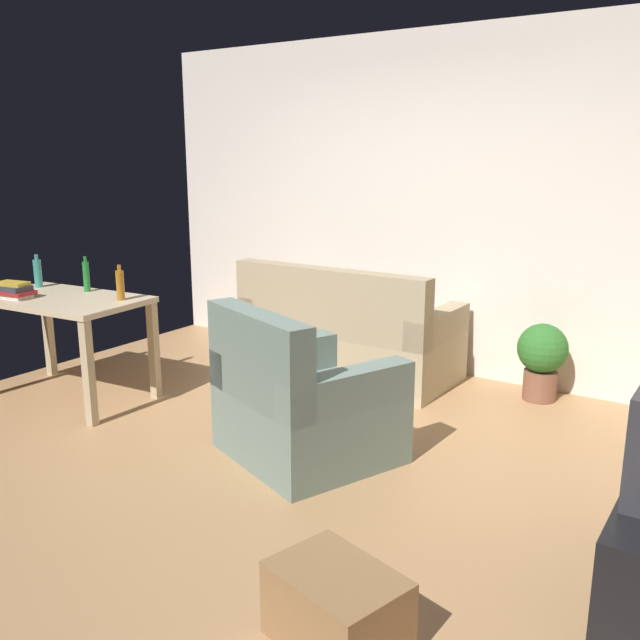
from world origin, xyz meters
The scene contains 11 objects.
ground_plane centered at (0.00, 0.00, -0.01)m, with size 5.20×4.40×0.02m, color tan.
wall_rear centered at (0.00, 2.20, 1.35)m, with size 5.20×0.10×2.70m, color silver.
couch centered at (-0.36, 1.59, 0.31)m, with size 1.67×0.84×0.92m.
desk centered at (-1.81, 0.02, 0.65)m, with size 1.25×0.80×0.76m.
potted_plant centered at (1.10, 1.90, 0.33)m, with size 0.36×0.36×0.57m.
armchair centered at (0.21, 0.14, 0.32)m, with size 1.14×1.11×0.92m.
storage_box centered at (1.25, -1.12, 0.15)m, with size 0.48×0.34×0.30m, color olive.
bottle_tall centered at (-2.27, 0.16, 0.87)m, with size 0.06×0.06×0.25m.
bottle_green centered at (-1.82, 0.26, 0.88)m, with size 0.05×0.05×0.26m.
bottle_amber centered at (-1.37, 0.19, 0.87)m, with size 0.06×0.06×0.25m.
book_stack centered at (-2.04, -0.19, 0.82)m, with size 0.29×0.19×0.12m.
Camera 1 is at (2.40, -2.96, 1.76)m, focal length 38.52 mm.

